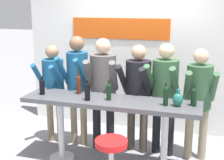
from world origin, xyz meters
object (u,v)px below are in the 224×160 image
object	(u,v)px
wine_bottle_1	(79,84)
person_center_left	(103,82)
bar_stool	(111,159)
person_center_right	(165,88)
decorative_vase	(178,99)
wine_bottle_0	(87,91)
wine_bottle_3	(194,96)
person_center	(138,87)
wine_bottle_5	(109,91)
person_far_left	(53,83)
tasting_table	(110,110)
wine_bottle_4	(166,95)
person_left	(77,78)
person_right	(199,93)
wine_bottle_2	(42,86)

from	to	relation	value
wine_bottle_1	person_center_left	bearing A→B (deg)	56.35
bar_stool	person_center_right	xyz separation A→B (m)	(0.43, 1.24, 0.57)
decorative_vase	wine_bottle_0	bearing A→B (deg)	-174.69
wine_bottle_1	wine_bottle_3	world-z (taller)	wine_bottle_1
person_center	wine_bottle_1	bearing A→B (deg)	-140.27
bar_stool	wine_bottle_5	distance (m)	0.93
person_far_left	wine_bottle_0	size ratio (longest dim) A/B	5.57
bar_stool	wine_bottle_1	distance (m)	1.27
person_center	decorative_vase	size ratio (longest dim) A/B	7.50
tasting_table	wine_bottle_4	bearing A→B (deg)	-2.77
person_far_left	person_center	distance (m)	1.36
person_left	wine_bottle_4	bearing A→B (deg)	-14.54
person_far_left	person_center	size ratio (longest dim) A/B	0.97
person_far_left	person_center_left	world-z (taller)	person_center_left
person_center_right	person_right	distance (m)	0.48
person_left	wine_bottle_0	bearing A→B (deg)	-50.21
person_right	wine_bottle_2	world-z (taller)	person_right
person_right	wine_bottle_1	bearing A→B (deg)	-172.84
person_right	decorative_vase	world-z (taller)	person_right
person_center_left	wine_bottle_5	world-z (taller)	person_center_left
person_far_left	bar_stool	bearing A→B (deg)	-36.82
wine_bottle_0	wine_bottle_2	size ratio (longest dim) A/B	1.10
wine_bottle_1	tasting_table	bearing A→B (deg)	-14.61
person_left	person_center_right	distance (m)	1.35
person_far_left	wine_bottle_4	world-z (taller)	person_far_left
person_left	wine_bottle_4	xyz separation A→B (m)	(1.44, -0.56, 0.01)
tasting_table	wine_bottle_2	size ratio (longest dim) A/B	9.18
tasting_table	person_center_right	xyz separation A→B (m)	(0.65, 0.57, 0.22)
wine_bottle_3	decorative_vase	size ratio (longest dim) A/B	1.23
person_left	person_center	distance (m)	0.96
bar_stool	person_left	size ratio (longest dim) A/B	0.41
decorative_vase	person_left	bearing A→B (deg)	161.44
wine_bottle_0	wine_bottle_5	world-z (taller)	wine_bottle_0
person_far_left	wine_bottle_0	bearing A→B (deg)	-31.97
tasting_table	person_center	bearing A→B (deg)	64.96
bar_stool	wine_bottle_1	size ratio (longest dim) A/B	2.19
person_center_right	bar_stool	bearing A→B (deg)	-100.29
wine_bottle_4	person_center_left	bearing A→B (deg)	152.08
tasting_table	decorative_vase	size ratio (longest dim) A/B	10.94
decorative_vase	person_right	bearing A→B (deg)	67.20
person_center_right	wine_bottle_4	xyz separation A→B (m)	(0.09, -0.60, 0.07)
wine_bottle_0	wine_bottle_4	xyz separation A→B (m)	(1.02, 0.08, 0.00)
person_left	person_center_left	world-z (taller)	person_left
wine_bottle_2	wine_bottle_5	bearing A→B (deg)	1.40
wine_bottle_0	person_far_left	bearing A→B (deg)	143.47
tasting_table	person_left	xyz separation A→B (m)	(-0.70, 0.52, 0.28)
bar_stool	wine_bottle_0	distance (m)	0.98
person_center_left	wine_bottle_2	xyz separation A→B (m)	(-0.72, -0.55, 0.03)
person_far_left	wine_bottle_4	xyz separation A→B (m)	(1.84, -0.53, 0.11)
wine_bottle_0	tasting_table	bearing A→B (deg)	22.97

